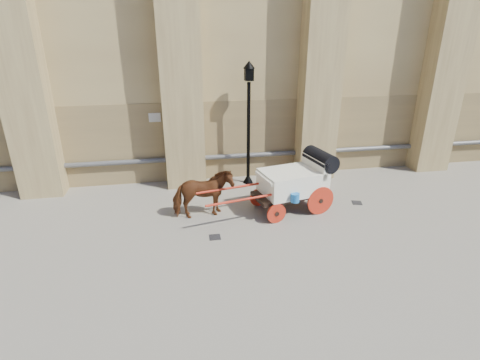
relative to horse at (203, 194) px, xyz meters
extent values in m
plane|color=gray|center=(0.60, -0.82, -0.77)|extent=(90.00, 90.00, 0.00)
cube|color=#947B4B|center=(2.60, 3.33, 0.73)|extent=(44.00, 0.35, 3.00)
cylinder|color=#59595B|center=(2.60, 3.06, 0.13)|extent=(42.00, 0.18, 0.18)
cube|color=beige|center=(-1.40, 3.15, 1.73)|extent=(0.42, 0.04, 0.32)
imported|color=brown|center=(0.00, 0.00, 0.00)|extent=(1.90, 1.03, 1.54)
cube|color=black|center=(2.75, 0.02, -0.20)|extent=(2.43, 1.47, 0.12)
cube|color=white|center=(2.85, 0.04, 0.21)|extent=(2.18, 1.66, 0.72)
cube|color=white|center=(3.61, 0.20, 0.62)|extent=(0.42, 1.29, 0.57)
cube|color=white|center=(2.00, -0.14, 0.47)|extent=(0.59, 1.18, 0.10)
cylinder|color=black|center=(3.81, 0.24, 0.83)|extent=(0.83, 1.38, 0.58)
cylinder|color=red|center=(3.64, -0.45, -0.31)|extent=(0.92, 0.25, 0.93)
cylinder|color=red|center=(3.37, 0.80, -0.31)|extent=(0.92, 0.25, 0.93)
cylinder|color=red|center=(2.13, -0.77, -0.46)|extent=(0.62, 0.19, 0.62)
cylinder|color=red|center=(1.86, 0.48, -0.46)|extent=(0.62, 0.19, 0.62)
cylinder|color=red|center=(1.19, -0.79, 0.11)|extent=(2.43, 0.58, 0.07)
cylinder|color=red|center=(1.00, 0.12, 0.11)|extent=(2.43, 0.58, 0.07)
cylinder|color=blue|center=(2.70, -0.73, 0.00)|extent=(0.27, 0.27, 0.27)
cylinder|color=black|center=(1.91, 2.50, 1.11)|extent=(0.13, 0.13, 3.76)
cone|color=black|center=(1.91, 2.50, -0.58)|extent=(0.38, 0.38, 0.38)
cube|color=black|center=(1.91, 2.50, 3.25)|extent=(0.29, 0.29, 0.44)
cone|color=black|center=(1.91, 2.50, 3.56)|extent=(0.42, 0.42, 0.25)
cube|color=black|center=(0.20, -1.30, -0.76)|extent=(0.32, 0.32, 0.01)
cube|color=black|center=(5.18, 0.09, -0.76)|extent=(0.39, 0.39, 0.01)
camera|label=1|loc=(-0.70, -10.44, 4.74)|focal=28.00mm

